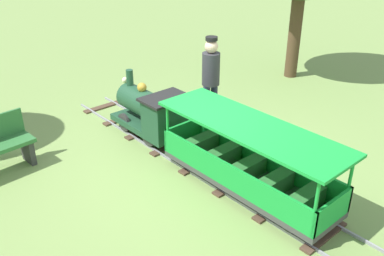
{
  "coord_description": "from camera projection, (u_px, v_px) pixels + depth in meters",
  "views": [
    {
      "loc": [
        -3.68,
        -4.03,
        3.36
      ],
      "look_at": [
        0.0,
        0.13,
        0.55
      ],
      "focal_mm": 39.28,
      "sensor_mm": 36.0,
      "label": 1
    }
  ],
  "objects": [
    {
      "name": "ground_plane",
      "position": [
        198.0,
        163.0,
        6.38
      ],
      "size": [
        60.0,
        60.0,
        0.0
      ],
      "primitive_type": "plane",
      "color": "#75934C"
    },
    {
      "name": "track",
      "position": [
        201.0,
        164.0,
        6.33
      ],
      "size": [
        0.78,
        6.4,
        0.04
      ],
      "color": "gray",
      "rests_on": "ground_plane"
    },
    {
      "name": "locomotive",
      "position": [
        152.0,
        111.0,
        6.92
      ],
      "size": [
        0.74,
        1.45,
        1.01
      ],
      "color": "#1E472D",
      "rests_on": "ground_plane"
    },
    {
      "name": "passenger_car",
      "position": [
        247.0,
        165.0,
        5.55
      ],
      "size": [
        0.84,
        2.7,
        0.97
      ],
      "color": "#3F3F3F",
      "rests_on": "ground_plane"
    },
    {
      "name": "conductor_person",
      "position": [
        211.0,
        76.0,
        7.07
      ],
      "size": [
        0.3,
        0.3,
        1.62
      ],
      "color": "#282D47",
      "rests_on": "ground_plane"
    }
  ]
}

